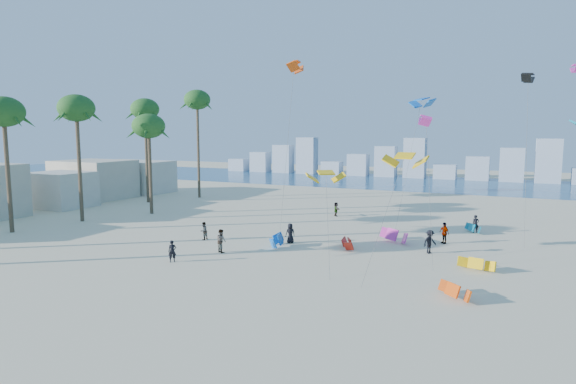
% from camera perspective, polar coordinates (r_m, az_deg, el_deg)
% --- Properties ---
extents(ground, '(220.00, 220.00, 0.00)m').
position_cam_1_polar(ground, '(29.91, -19.08, -11.77)').
color(ground, beige).
rests_on(ground, ground).
extents(ocean, '(220.00, 220.00, 0.00)m').
position_cam_1_polar(ocean, '(94.66, 13.00, 1.21)').
color(ocean, navy).
rests_on(ocean, ground).
extents(kitesurfer_near, '(0.70, 0.68, 1.62)m').
position_cam_1_polar(kitesurfer_near, '(36.23, -13.74, -6.94)').
color(kitesurfer_near, black).
rests_on(kitesurfer_near, ground).
extents(kitesurfer_mid, '(1.13, 1.03, 1.87)m').
position_cam_1_polar(kitesurfer_mid, '(38.36, -8.05, -5.82)').
color(kitesurfer_mid, gray).
rests_on(kitesurfer_mid, ground).
extents(kitesurfers_far, '(22.42, 17.70, 1.87)m').
position_cam_1_polar(kitesurfers_far, '(43.76, 9.09, -4.31)').
color(kitesurfers_far, black).
rests_on(kitesurfers_far, ground).
extents(grounded_kites, '(17.68, 22.48, 1.08)m').
position_cam_1_polar(grounded_kites, '(39.23, 12.01, -6.34)').
color(grounded_kites, blue).
rests_on(grounded_kites, ground).
extents(flying_kites, '(32.51, 30.75, 16.75)m').
position_cam_1_polar(flying_kites, '(41.79, 19.47, 9.49)').
color(flying_kites, yellow).
rests_on(flying_kites, ground).
extents(palm_row, '(10.56, 44.80, 15.65)m').
position_cam_1_polar(palm_row, '(55.22, -23.93, 9.05)').
color(palm_row, brown).
rests_on(palm_row, ground).
extents(beachfront_buildings, '(11.50, 43.00, 6.00)m').
position_cam_1_polar(beachfront_buildings, '(67.87, -27.26, 0.58)').
color(beachfront_buildings, beige).
rests_on(beachfront_buildings, ground).
extents(distant_skyline, '(85.00, 3.00, 8.40)m').
position_cam_1_polar(distant_skyline, '(104.41, 13.60, 3.42)').
color(distant_skyline, '#9EADBF').
rests_on(distant_skyline, ground).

